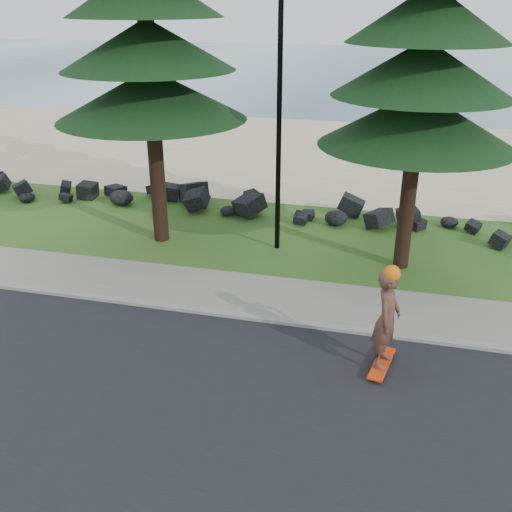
# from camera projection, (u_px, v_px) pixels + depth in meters

# --- Properties ---
(ground) EXTENTS (160.00, 160.00, 0.00)m
(ground) POSITION_uv_depth(u_px,v_px,m) (249.00, 299.00, 13.73)
(ground) COLOR #295D1D
(ground) RESTS_ON ground
(road) EXTENTS (160.00, 7.00, 0.02)m
(road) POSITION_uv_depth(u_px,v_px,m) (184.00, 422.00, 9.76)
(road) COLOR black
(road) RESTS_ON ground
(kerb) EXTENTS (160.00, 0.20, 0.10)m
(kerb) POSITION_uv_depth(u_px,v_px,m) (239.00, 316.00, 12.92)
(kerb) COLOR gray
(kerb) RESTS_ON ground
(sidewalk) EXTENTS (160.00, 2.00, 0.08)m
(sidewalk) POSITION_uv_depth(u_px,v_px,m) (251.00, 294.00, 13.89)
(sidewalk) COLOR slate
(sidewalk) RESTS_ON ground
(beach_sand) EXTENTS (160.00, 15.00, 0.01)m
(beach_sand) POSITION_uv_depth(u_px,v_px,m) (327.00, 153.00, 26.54)
(beach_sand) COLOR #C8B185
(beach_sand) RESTS_ON ground
(ocean) EXTENTS (160.00, 58.00, 0.01)m
(ocean) POSITION_uv_depth(u_px,v_px,m) (373.00, 67.00, 58.77)
(ocean) COLOR #3A586F
(ocean) RESTS_ON ground
(seawall_boulders) EXTENTS (60.00, 2.40, 1.10)m
(seawall_boulders) POSITION_uv_depth(u_px,v_px,m) (292.00, 219.00, 18.68)
(seawall_boulders) COLOR black
(seawall_boulders) RESTS_ON ground
(lamp_post) EXTENTS (0.25, 0.14, 8.14)m
(lamp_post) POSITION_uv_depth(u_px,v_px,m) (279.00, 102.00, 14.84)
(lamp_post) COLOR black
(lamp_post) RESTS_ON ground
(skateboarder) EXTENTS (0.60, 1.22, 2.22)m
(skateboarder) POSITION_uv_depth(u_px,v_px,m) (387.00, 319.00, 10.73)
(skateboarder) COLOR red
(skateboarder) RESTS_ON ground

